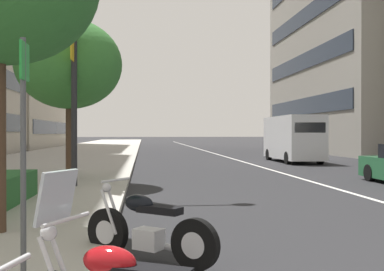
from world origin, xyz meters
name	(u,v)px	position (x,y,z in m)	size (l,w,h in m)	color
sidewalk_right_plaza	(67,157)	(30.00, 11.42, 0.07)	(160.00, 9.65, 0.15)	#B2ADA3
lane_centre_stripe	(216,154)	(35.00, 0.00, 0.00)	(110.00, 0.16, 0.01)	silver
motorcycle_nearest_camera	(148,231)	(3.67, 6.03, 0.43)	(1.41, 1.79, 1.12)	black
delivery_van_ahead	(293,138)	(24.34, -2.99, 1.49)	(6.10, 2.20, 2.79)	silver
parking_sign_by_curb	(24,138)	(2.36, 7.34, 1.72)	(0.32, 0.06, 2.63)	#47494C
street_lamp_with_banners	(83,13)	(11.58, 7.93, 5.43)	(1.26, 2.13, 9.07)	#232326
street_tree_near_plaza_corner	(69,64)	(13.33, 8.63, 4.13)	(3.62, 3.62, 5.52)	#473323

